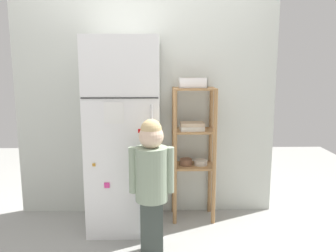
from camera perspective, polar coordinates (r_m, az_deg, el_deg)
name	(u,v)px	position (r m, az deg, el deg)	size (l,w,h in m)	color
ground_plane	(146,225)	(3.23, -3.77, -16.23)	(6.00, 6.00, 0.00)	#999993
kitchen_wall_back	(146,103)	(3.25, -3.72, 3.92)	(2.46, 0.03, 2.17)	silver
refrigerator	(125,135)	(2.99, -7.30, -1.52)	(0.61, 0.61, 1.67)	white
child_standing	(152,174)	(2.57, -2.78, -7.98)	(0.34, 0.25, 1.05)	#3C4540
pantry_shelf_unit	(193,142)	(3.14, 4.26, -2.74)	(0.39, 0.29, 1.24)	#9E7247
fruit_bin	(193,84)	(3.06, 4.22, 7.10)	(0.25, 0.16, 0.09)	white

